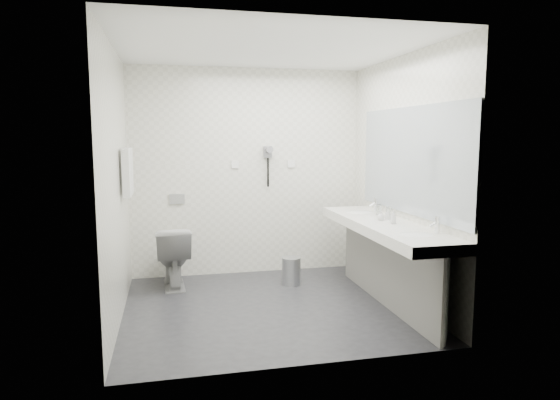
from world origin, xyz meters
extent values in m
plane|color=#29292E|center=(0.00, 0.00, 0.00)|extent=(2.80, 2.80, 0.00)
plane|color=white|center=(0.00, 0.00, 2.50)|extent=(2.80, 2.80, 0.00)
plane|color=white|center=(0.00, 1.30, 1.25)|extent=(2.80, 0.00, 2.80)
plane|color=white|center=(0.00, -1.30, 1.25)|extent=(2.80, 0.00, 2.80)
plane|color=white|center=(-1.40, 0.00, 1.25)|extent=(0.00, 2.60, 2.60)
plane|color=white|center=(1.40, 0.00, 1.25)|extent=(0.00, 2.60, 2.60)
cube|color=white|center=(1.12, -0.20, 0.80)|extent=(0.55, 2.20, 0.10)
cube|color=gray|center=(1.15, -0.20, 0.38)|extent=(0.03, 2.15, 0.75)
cylinder|color=silver|center=(1.18, -1.24, 0.38)|extent=(0.06, 0.06, 0.75)
cylinder|color=silver|center=(1.18, 0.84, 0.38)|extent=(0.06, 0.06, 0.75)
cube|color=#B2BCC6|center=(1.39, -0.20, 1.45)|extent=(0.02, 2.20, 1.05)
ellipsoid|color=white|center=(1.12, -0.85, 0.83)|extent=(0.40, 0.31, 0.05)
ellipsoid|color=white|center=(1.12, 0.45, 0.83)|extent=(0.40, 0.31, 0.05)
cylinder|color=silver|center=(1.32, -0.85, 0.92)|extent=(0.04, 0.04, 0.15)
cylinder|color=silver|center=(1.32, 0.45, 0.92)|extent=(0.04, 0.04, 0.15)
imported|color=silver|center=(1.22, -0.08, 0.90)|extent=(0.06, 0.06, 0.10)
imported|color=silver|center=(1.13, -0.11, 0.90)|extent=(0.10, 0.10, 0.09)
imported|color=silver|center=(1.16, -0.33, 0.92)|extent=(0.06, 0.06, 0.13)
cylinder|color=silver|center=(1.32, 0.12, 0.90)|extent=(0.07, 0.07, 0.10)
cylinder|color=silver|center=(1.26, 0.22, 0.91)|extent=(0.08, 0.08, 0.11)
imported|color=white|center=(-0.92, 0.90, 0.35)|extent=(0.42, 0.70, 0.69)
cube|color=#B2B5BA|center=(-0.85, 1.29, 0.95)|extent=(0.18, 0.02, 0.12)
cylinder|color=#B2B5BA|center=(0.40, 0.67, 0.15)|extent=(0.27, 0.27, 0.30)
cylinder|color=#B2B5BA|center=(0.40, 0.67, 0.31)|extent=(0.22, 0.22, 0.02)
cylinder|color=silver|center=(-1.35, 0.55, 1.55)|extent=(0.02, 0.62, 0.02)
cube|color=white|center=(-1.34, 0.41, 1.33)|extent=(0.07, 0.24, 0.48)
cube|color=white|center=(-1.34, 0.69, 1.33)|extent=(0.07, 0.24, 0.48)
cube|color=gray|center=(0.25, 1.27, 1.50)|extent=(0.10, 0.04, 0.14)
cylinder|color=gray|center=(0.25, 1.20, 1.53)|extent=(0.08, 0.14, 0.08)
cylinder|color=black|center=(0.25, 1.26, 1.25)|extent=(0.02, 0.02, 0.35)
cube|color=white|center=(-0.15, 1.29, 1.35)|extent=(0.09, 0.02, 0.09)
cube|color=white|center=(0.55, 1.29, 1.35)|extent=(0.09, 0.02, 0.09)
camera|label=1|loc=(-0.93, -4.62, 1.68)|focal=31.45mm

